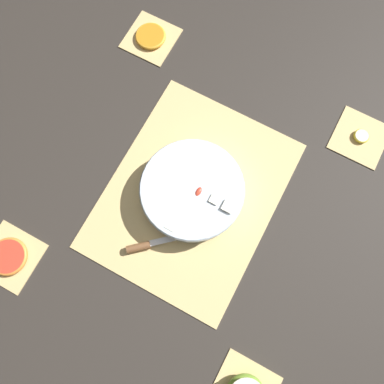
{
  "coord_description": "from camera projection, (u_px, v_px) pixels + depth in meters",
  "views": [
    {
      "loc": [
        -0.18,
        -0.1,
        0.88
      ],
      "look_at": [
        0.0,
        0.0,
        0.03
      ],
      "focal_mm": 35.0,
      "sensor_mm": 36.0,
      "label": 1
    }
  ],
  "objects": [
    {
      "name": "coaster_mat_far_right",
      "position": [
        151.0,
        38.0,
        1.01
      ],
      "size": [
        0.13,
        0.13,
        0.01
      ],
      "color": "#D6B775",
      "rests_on": "ground_plane"
    },
    {
      "name": "ground_plane",
      "position": [
        192.0,
        195.0,
        0.91
      ],
      "size": [
        6.0,
        6.0,
        0.0
      ],
      "primitive_type": "plane",
      "color": "#2D2823"
    },
    {
      "name": "coaster_mat_far_left",
      "position": [
        10.0,
        257.0,
        0.87
      ],
      "size": [
        0.13,
        0.13,
        0.01
      ],
      "color": "#D6B775",
      "rests_on": "ground_plane"
    },
    {
      "name": "coaster_mat_near_right",
      "position": [
        360.0,
        137.0,
        0.94
      ],
      "size": [
        0.13,
        0.13,
        0.01
      ],
      "color": "#D6B775",
      "rests_on": "ground_plane"
    },
    {
      "name": "fruit_salad_bowl",
      "position": [
        192.0,
        191.0,
        0.87
      ],
      "size": [
        0.24,
        0.24,
        0.07
      ],
      "color": "silver",
      "rests_on": "bamboo_mat_center"
    },
    {
      "name": "grapefruit_slice",
      "position": [
        8.0,
        257.0,
        0.86
      ],
      "size": [
        0.09,
        0.09,
        0.01
      ],
      "color": "red",
      "rests_on": "coaster_mat_far_left"
    },
    {
      "name": "banana_coin_single",
      "position": [
        361.0,
        136.0,
        0.93
      ],
      "size": [
        0.04,
        0.04,
        0.01
      ],
      "color": "beige",
      "rests_on": "coaster_mat_near_right"
    },
    {
      "name": "paring_knife",
      "position": [
        142.0,
        247.0,
        0.86
      ],
      "size": [
        0.1,
        0.12,
        0.02
      ],
      "color": "silver",
      "rests_on": "bamboo_mat_center"
    },
    {
      "name": "bamboo_mat_center",
      "position": [
        192.0,
        195.0,
        0.9
      ],
      "size": [
        0.49,
        0.39,
        0.01
      ],
      "color": "#D6B775",
      "rests_on": "ground_plane"
    },
    {
      "name": "orange_slice_whole",
      "position": [
        151.0,
        36.0,
        1.0
      ],
      "size": [
        0.08,
        0.08,
        0.01
      ],
      "color": "orange",
      "rests_on": "coaster_mat_far_right"
    }
  ]
}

